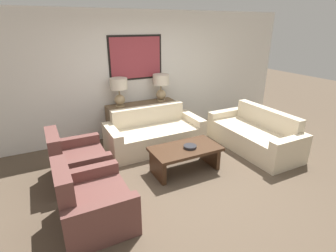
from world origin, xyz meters
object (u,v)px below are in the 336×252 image
(coffee_table, at_px, (185,154))
(decorative_bowl, at_px, (190,147))
(couch_by_side, at_px, (254,136))
(armchair_near_camera, at_px, (92,203))
(table_lamp_left, at_px, (119,89))
(armchair_near_back_wall, at_px, (77,163))
(console_table, at_px, (142,120))
(table_lamp_right, at_px, (161,84))
(couch_by_back_wall, at_px, (154,134))

(coffee_table, relative_size, decorative_bowl, 5.34)
(couch_by_side, xyz_separation_m, armchair_near_camera, (-3.37, -0.69, 0.01))
(table_lamp_left, bearing_deg, armchair_near_back_wall, -133.53)
(couch_by_side, height_order, coffee_table, couch_by_side)
(couch_by_side, height_order, decorative_bowl, couch_by_side)
(console_table, distance_m, decorative_bowl, 1.80)
(table_lamp_right, relative_size, couch_by_back_wall, 0.31)
(table_lamp_left, height_order, couch_by_back_wall, table_lamp_left)
(table_lamp_left, distance_m, couch_by_side, 2.90)
(decorative_bowl, xyz_separation_m, armchair_near_back_wall, (-1.75, 0.61, -0.18))
(coffee_table, bearing_deg, console_table, 92.78)
(table_lamp_right, bearing_deg, armchair_near_back_wall, -150.30)
(coffee_table, distance_m, armchair_near_camera, 1.78)
(table_lamp_left, distance_m, couch_by_back_wall, 1.18)
(console_table, distance_m, couch_by_side, 2.40)
(table_lamp_left, bearing_deg, coffee_table, -72.27)
(coffee_table, bearing_deg, decorative_bowl, -35.72)
(console_table, bearing_deg, armchair_near_camera, -124.57)
(couch_by_back_wall, bearing_deg, console_table, 90.00)
(couch_by_back_wall, distance_m, armchair_near_back_wall, 1.68)
(console_table, relative_size, armchair_near_back_wall, 1.54)
(coffee_table, bearing_deg, armchair_near_camera, -161.35)
(console_table, bearing_deg, table_lamp_right, 0.00)
(armchair_near_back_wall, bearing_deg, decorative_bowl, -19.36)
(armchair_near_camera, bearing_deg, couch_by_back_wall, 46.08)
(table_lamp_left, xyz_separation_m, armchair_near_camera, (-1.12, -2.32, -0.85))
(table_lamp_left, bearing_deg, couch_by_back_wall, -54.23)
(table_lamp_left, relative_size, couch_by_side, 0.31)
(table_lamp_left, distance_m, coffee_table, 2.01)
(table_lamp_right, bearing_deg, console_table, 180.00)
(decorative_bowl, bearing_deg, armchair_near_camera, -163.34)
(table_lamp_left, xyz_separation_m, armchair_near_back_wall, (-1.12, -1.18, -0.85))
(console_table, distance_m, couch_by_back_wall, 0.67)
(couch_by_side, bearing_deg, armchair_near_camera, -168.36)
(decorative_bowl, relative_size, armchair_near_back_wall, 0.22)
(table_lamp_left, distance_m, table_lamp_right, 0.95)
(console_table, height_order, couch_by_back_wall, couch_by_back_wall)
(console_table, bearing_deg, couch_by_back_wall, -90.00)
(couch_by_back_wall, relative_size, couch_by_side, 1.00)
(decorative_bowl, bearing_deg, table_lamp_left, 109.13)
(table_lamp_left, relative_size, decorative_bowl, 2.69)
(couch_by_side, height_order, armchair_near_camera, armchair_near_camera)
(table_lamp_left, xyz_separation_m, table_lamp_right, (0.95, 0.00, 0.00))
(couch_by_back_wall, bearing_deg, armchair_near_camera, -133.92)
(couch_by_back_wall, bearing_deg, table_lamp_left, 125.77)
(couch_by_side, relative_size, coffee_table, 1.64)
(table_lamp_left, height_order, coffee_table, table_lamp_left)
(decorative_bowl, height_order, armchair_near_camera, armchair_near_camera)
(armchair_near_back_wall, height_order, armchair_near_camera, same)
(coffee_table, xyz_separation_m, decorative_bowl, (0.06, -0.05, 0.14))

